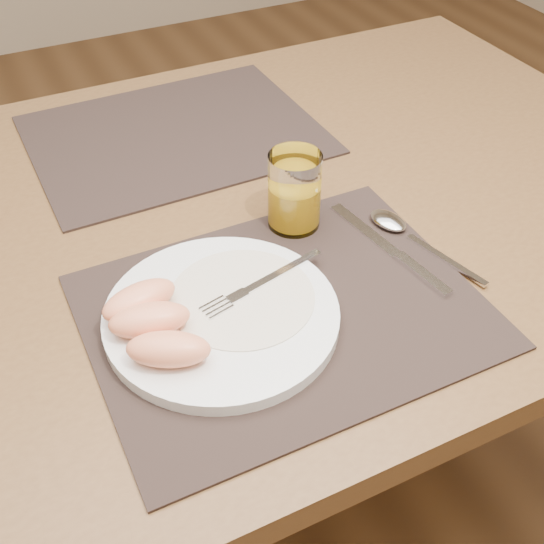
{
  "coord_description": "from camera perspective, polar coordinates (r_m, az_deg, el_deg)",
  "views": [
    {
      "loc": [
        -0.28,
        -0.72,
        1.32
      ],
      "look_at": [
        -0.01,
        -0.17,
        0.77
      ],
      "focal_mm": 45.0,
      "sensor_mm": 36.0,
      "label": 1
    }
  ],
  "objects": [
    {
      "name": "fork",
      "position": [
        0.8,
        -1.54,
        -1.29
      ],
      "size": [
        0.17,
        0.06,
        0.0
      ],
      "color": "silver",
      "rests_on": "plate"
    },
    {
      "name": "knife",
      "position": [
        0.88,
        10.46,
        1.41
      ],
      "size": [
        0.05,
        0.22,
        0.01
      ],
      "color": "silver",
      "rests_on": "placemat_near"
    },
    {
      "name": "plate_dressing",
      "position": [
        0.79,
        -2.55,
        -2.09
      ],
      "size": [
        0.17,
        0.17,
        0.0
      ],
      "color": "white",
      "rests_on": "plate"
    },
    {
      "name": "grapefruit_wedges",
      "position": [
        0.75,
        -10.01,
        -4.18
      ],
      "size": [
        0.1,
        0.15,
        0.04
      ],
      "color": "#FF9868",
      "rests_on": "plate"
    },
    {
      "name": "ground",
      "position": [
        1.53,
        -2.5,
        -18.0
      ],
      "size": [
        5.0,
        5.0,
        0.0
      ],
      "primitive_type": "plane",
      "color": "#55371D",
      "rests_on": "ground"
    },
    {
      "name": "placemat_far",
      "position": [
        1.14,
        -8.13,
        11.31
      ],
      "size": [
        0.45,
        0.36,
        0.0
      ],
      "primitive_type": "cube",
      "rotation": [
        0.0,
        0.0,
        0.01
      ],
      "color": "black",
      "rests_on": "table"
    },
    {
      "name": "spoon",
      "position": [
        0.93,
        10.37,
        3.82
      ],
      "size": [
        0.07,
        0.19,
        0.01
      ],
      "color": "silver",
      "rests_on": "placemat_near"
    },
    {
      "name": "placemat_near",
      "position": [
        0.8,
        1.05,
        -3.29
      ],
      "size": [
        0.45,
        0.35,
        0.0
      ],
      "primitive_type": "cube",
      "rotation": [
        0.0,
        0.0,
        -0.0
      ],
      "color": "black",
      "rests_on": "table"
    },
    {
      "name": "plate",
      "position": [
        0.78,
        -4.24,
        -3.67
      ],
      "size": [
        0.27,
        0.27,
        0.02
      ],
      "primitive_type": "cylinder",
      "color": "white",
      "rests_on": "placemat_near"
    },
    {
      "name": "juice_glass",
      "position": [
        0.9,
        1.88,
        6.5
      ],
      "size": [
        0.07,
        0.07,
        0.11
      ],
      "color": "white",
      "rests_on": "placemat_near"
    },
    {
      "name": "table",
      "position": [
        1.01,
        -3.59,
        1.54
      ],
      "size": [
        1.4,
        0.9,
        0.75
      ],
      "color": "brown",
      "rests_on": "ground"
    }
  ]
}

